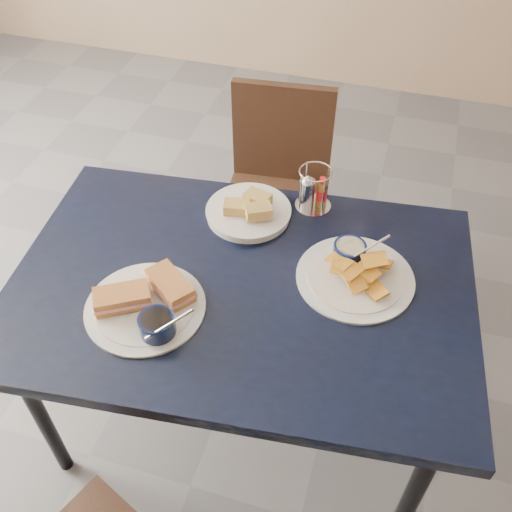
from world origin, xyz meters
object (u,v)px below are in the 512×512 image
(bread_basket, at_px, (249,211))
(sandwich_plate, at_px, (148,303))
(plantain_plate, at_px, (354,270))
(dining_table, at_px, (241,298))
(chair_far, at_px, (279,178))
(condiment_caddy, at_px, (313,191))

(bread_basket, bearing_deg, sandwich_plate, -108.39)
(plantain_plate, distance_m, bread_basket, 0.37)
(dining_table, bearing_deg, sandwich_plate, -141.73)
(chair_far, height_order, bread_basket, chair_far)
(sandwich_plate, bearing_deg, condiment_caddy, 59.26)
(bread_basket, bearing_deg, chair_far, 94.53)
(dining_table, bearing_deg, bread_basket, 102.50)
(chair_far, bearing_deg, dining_table, -82.83)
(sandwich_plate, distance_m, plantain_plate, 0.55)
(sandwich_plate, height_order, plantain_plate, same)
(chair_far, height_order, condiment_caddy, condiment_caddy)
(sandwich_plate, height_order, condiment_caddy, condiment_caddy)
(dining_table, bearing_deg, condiment_caddy, 73.03)
(dining_table, bearing_deg, chair_far, 97.17)
(chair_far, height_order, plantain_plate, plantain_plate)
(dining_table, xyz_separation_m, chair_far, (-0.10, 0.81, -0.20))
(chair_far, relative_size, condiment_caddy, 6.17)
(sandwich_plate, bearing_deg, plantain_plate, 29.44)
(sandwich_plate, relative_size, plantain_plate, 1.01)
(chair_far, distance_m, bread_basket, 0.62)
(sandwich_plate, xyz_separation_m, condiment_caddy, (0.31, 0.52, 0.03))
(chair_far, bearing_deg, bread_basket, -85.47)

